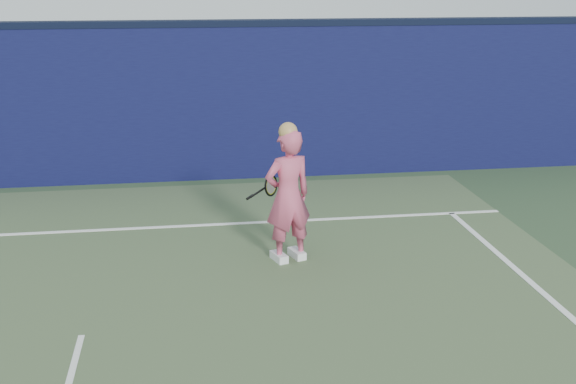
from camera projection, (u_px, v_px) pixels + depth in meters
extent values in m
cube|color=#0C0D36|center=(118.00, 106.00, 11.70)|extent=(24.00, 0.40, 2.50)
cube|color=black|center=(112.00, 24.00, 11.32)|extent=(24.00, 0.42, 0.10)
imported|color=#CA4E6F|center=(288.00, 196.00, 8.47)|extent=(0.68, 0.55, 1.60)
sphere|color=tan|center=(288.00, 132.00, 8.25)|extent=(0.22, 0.22, 0.22)
cube|color=white|center=(297.00, 254.00, 8.74)|extent=(0.20, 0.30, 0.10)
cube|color=white|center=(279.00, 257.00, 8.64)|extent=(0.20, 0.30, 0.10)
torus|color=black|center=(271.00, 186.00, 8.89)|extent=(0.21, 0.24, 0.27)
torus|color=#CAE815|center=(271.00, 186.00, 8.89)|extent=(0.17, 0.19, 0.22)
cylinder|color=beige|center=(271.00, 186.00, 8.89)|extent=(0.16, 0.18, 0.22)
cylinder|color=black|center=(258.00, 193.00, 8.78)|extent=(0.21, 0.18, 0.09)
cylinder|color=black|center=(250.00, 197.00, 8.72)|extent=(0.11, 0.10, 0.06)
cube|color=white|center=(110.00, 230.00, 9.69)|extent=(11.00, 0.08, 0.01)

